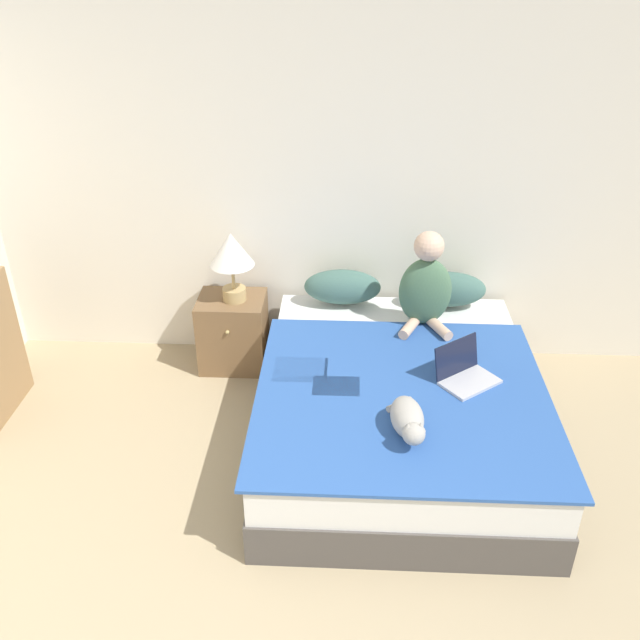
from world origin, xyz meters
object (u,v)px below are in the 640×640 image
Objects in this scene: pillow_far at (447,289)px; bed at (398,408)px; person_sitting at (426,286)px; table_lamp at (232,254)px; laptop_open at (465,373)px; pillow_near at (342,287)px; cat_tabby at (408,419)px; nightstand at (233,332)px.

bed is at bearing -112.52° from pillow_far.
table_lamp is at bearing 171.25° from person_sitting.
table_lamp reaches higher than pillow_far.
pillow_far reaches higher than laptop_open.
pillow_near is at bearing 153.79° from person_sitting.
pillow_far is 1.54m from table_lamp.
bed is 4.20× the size of cat_tabby.
person_sitting is at bearing -9.07° from nightstand.
pillow_near is 1.29× the size of laptop_open.
cat_tabby is 1.86m from nightstand.
pillow_near is at bearing 4.10° from nightstand.
table_lamp is (0.03, -0.01, 0.63)m from nightstand.
table_lamp reaches higher than bed.
table_lamp is at bearing -21.92° from nightstand.
nightstand is at bearing -175.90° from pillow_near.
nightstand is 1.08× the size of table_lamp.
person_sitting is 1.35× the size of cat_tabby.
person_sitting reaches higher than pillow_near.
bed is 1.56m from table_lamp.
pillow_far reaches higher than bed.
cat_tabby is at bearing -98.73° from person_sitting.
table_lamp is at bearing -177.35° from pillow_far.
laptop_open is 0.77× the size of nightstand.
cat_tabby is (-0.18, -1.19, -0.20)m from person_sitting.
bed is 3.81× the size of pillow_near.
cat_tabby is (-0.37, -1.46, -0.03)m from pillow_far.
person_sitting is 0.74m from laptop_open.
laptop_open is 1.81m from nightstand.
pillow_far is at bearing 0.00° from pillow_near.
nightstand reaches higher than bed.
person_sitting is 1.22m from cat_tabby.
person_sitting reaches higher than table_lamp.
nightstand is (-1.17, 0.84, 0.02)m from bed.
pillow_near is at bearing 180.00° from pillow_far.
table_lamp is (-1.52, -0.07, 0.27)m from pillow_far.
cat_tabby is 1.83m from table_lamp.
person_sitting is at bearing -8.75° from table_lamp.
cat_tabby is at bearing -50.54° from table_lamp.
pillow_far is 0.37m from person_sitting.
table_lamp reaches higher than laptop_open.
pillow_near is 1.10× the size of cat_tabby.
pillow_near is at bearing 5.20° from table_lamp.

